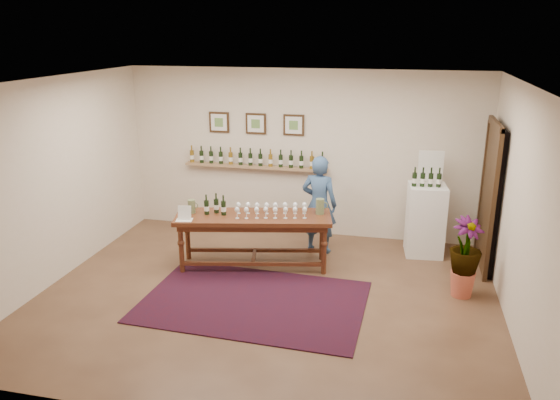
% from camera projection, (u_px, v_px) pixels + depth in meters
% --- Properties ---
extents(ground, '(6.00, 6.00, 0.00)m').
position_uv_depth(ground, '(267.00, 296.00, 7.25)').
color(ground, '#513523').
rests_on(ground, ground).
extents(room_shell, '(6.00, 6.00, 6.00)m').
position_uv_depth(room_shell, '(432.00, 188.00, 8.19)').
color(room_shell, beige).
rests_on(room_shell, ground).
extents(rug, '(2.92, 2.01, 0.02)m').
position_uv_depth(rug, '(254.00, 301.00, 7.10)').
color(rug, '#4E0D14').
rests_on(rug, ground).
extents(tasting_table, '(2.36, 1.17, 0.80)m').
position_uv_depth(tasting_table, '(253.00, 223.00, 7.99)').
color(tasting_table, '#492312').
rests_on(tasting_table, ground).
extents(table_glasses, '(1.32, 0.58, 0.18)m').
position_uv_depth(table_glasses, '(271.00, 210.00, 7.90)').
color(table_glasses, white).
rests_on(table_glasses, tasting_table).
extents(table_bottles, '(0.31, 0.20, 0.32)m').
position_uv_depth(table_bottles, '(216.00, 203.00, 7.98)').
color(table_bottles, black).
rests_on(table_bottles, tasting_table).
extents(pitcher_left, '(0.15, 0.15, 0.20)m').
position_uv_depth(pitcher_left, '(192.00, 206.00, 8.03)').
color(pitcher_left, '#616D44').
rests_on(pitcher_left, tasting_table).
extents(pitcher_right, '(0.19, 0.19, 0.23)m').
position_uv_depth(pitcher_right, '(320.00, 206.00, 7.98)').
color(pitcher_right, '#616D44').
rests_on(pitcher_right, tasting_table).
extents(menu_card, '(0.25, 0.21, 0.21)m').
position_uv_depth(menu_card, '(185.00, 213.00, 7.74)').
color(menu_card, silver).
rests_on(menu_card, tasting_table).
extents(display_pedestal, '(0.61, 0.61, 1.12)m').
position_uv_depth(display_pedestal, '(425.00, 220.00, 8.49)').
color(display_pedestal, white).
rests_on(display_pedestal, ground).
extents(pedestal_bottles, '(0.31, 0.11, 0.30)m').
position_uv_depth(pedestal_bottles, '(427.00, 177.00, 8.21)').
color(pedestal_bottles, black).
rests_on(pedestal_bottles, display_pedestal).
extents(info_sign, '(0.38, 0.05, 0.53)m').
position_uv_depth(info_sign, '(431.00, 166.00, 8.41)').
color(info_sign, silver).
rests_on(info_sign, display_pedestal).
extents(potted_plant, '(0.68, 0.68, 0.94)m').
position_uv_depth(potted_plant, '(465.00, 258.00, 7.11)').
color(potted_plant, '#BE563F').
rests_on(potted_plant, ground).
extents(person, '(0.62, 0.46, 1.56)m').
position_uv_depth(person, '(319.00, 204.00, 8.52)').
color(person, '#34527C').
rests_on(person, ground).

